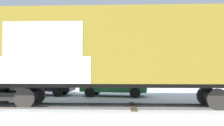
# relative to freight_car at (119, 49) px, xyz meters

# --- Properties ---
(ground_plane) EXTENTS (260.00, 260.00, 0.00)m
(ground_plane) POSITION_rel_freight_car_xyz_m (0.26, 0.00, -2.67)
(ground_plane) COLOR silver
(track) EXTENTS (60.01, 2.65, 0.08)m
(track) POSITION_rel_freight_car_xyz_m (0.44, 0.00, -2.63)
(track) COLOR #4C4742
(track) RESTS_ON ground_plane
(freight_car) EXTENTS (15.19, 2.97, 4.60)m
(freight_car) POSITION_rel_freight_car_xyz_m (0.00, 0.00, 0.00)
(freight_car) COLOR olive
(freight_car) RESTS_ON ground_plane
(flagpole) EXTENTS (1.14, 0.81, 7.23)m
(flagpole) POSITION_rel_freight_car_xyz_m (-0.21, 10.84, 1.88)
(flagpole) COLOR silver
(flagpole) RESTS_ON ground_plane
(hillside) EXTENTS (113.83, 33.35, 14.47)m
(hillside) POSITION_rel_freight_car_xyz_m (0.19, 68.98, 2.34)
(hillside) COLOR silver
(hillside) RESTS_ON ground_plane
(parked_car_black) EXTENTS (4.81, 2.01, 1.64)m
(parked_car_black) POSITION_rel_freight_car_xyz_m (-5.63, 5.06, -1.85)
(parked_car_black) COLOR black
(parked_car_black) RESTS_ON ground_plane
(parked_car_green) EXTENTS (4.40, 2.36, 1.83)m
(parked_car_green) POSITION_rel_freight_car_xyz_m (-0.46, 4.68, -1.75)
(parked_car_green) COLOR #1E5933
(parked_car_green) RESTS_ON ground_plane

